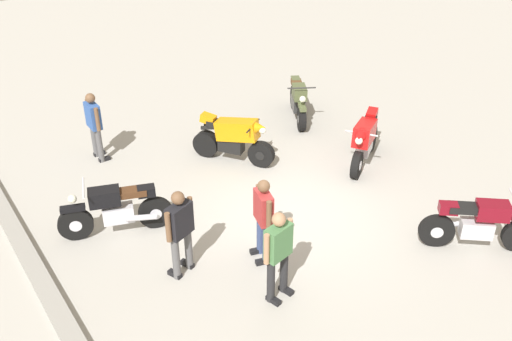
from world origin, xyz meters
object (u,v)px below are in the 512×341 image
(person_in_blue_shirt, at_px, (94,123))
(person_in_black_shirt, at_px, (180,229))
(motorcycle_red_sportbike, at_px, (365,139))
(person_in_red_shirt, at_px, (263,216))
(motorcycle_orange_sportbike, at_px, (234,137))
(motorcycle_olive_vintage, at_px, (298,101))
(motorcycle_maroon_cruiser, at_px, (480,224))
(motorcycle_black_cruiser, at_px, (116,209))
(person_in_green_shirt, at_px, (278,251))

(person_in_blue_shirt, bearing_deg, person_in_black_shirt, -93.47)
(motorcycle_red_sportbike, height_order, person_in_red_shirt, person_in_red_shirt)
(motorcycle_orange_sportbike, distance_m, person_in_blue_shirt, 3.11)
(motorcycle_olive_vintage, bearing_deg, person_in_black_shirt, -25.14)
(motorcycle_maroon_cruiser, height_order, motorcycle_red_sportbike, motorcycle_red_sportbike)
(motorcycle_black_cruiser, height_order, motorcycle_red_sportbike, motorcycle_red_sportbike)
(person_in_blue_shirt, height_order, person_in_red_shirt, person_in_blue_shirt)
(motorcycle_olive_vintage, distance_m, motorcycle_black_cruiser, 6.16)
(person_in_green_shirt, relative_size, person_in_red_shirt, 1.02)
(motorcycle_maroon_cruiser, relative_size, motorcycle_orange_sportbike, 0.97)
(motorcycle_orange_sportbike, xyz_separation_m, motorcycle_red_sportbike, (-1.73, -2.34, 0.00))
(motorcycle_black_cruiser, bearing_deg, motorcycle_red_sportbike, -167.38)
(motorcycle_orange_sportbike, xyz_separation_m, person_in_red_shirt, (-3.20, 1.44, 0.30))
(motorcycle_olive_vintage, relative_size, motorcycle_maroon_cruiser, 1.06)
(person_in_green_shirt, bearing_deg, motorcycle_orange_sportbike, 143.34)
(motorcycle_maroon_cruiser, xyz_separation_m, motorcycle_black_cruiser, (4.06, 5.13, 0.00))
(motorcycle_black_cruiser, bearing_deg, motorcycle_maroon_cruiser, 160.99)
(motorcycle_olive_vintage, height_order, motorcycle_orange_sportbike, motorcycle_orange_sportbike)
(motorcycle_orange_sportbike, relative_size, person_in_green_shirt, 1.07)
(motorcycle_black_cruiser, xyz_separation_m, person_in_black_shirt, (-1.69, -0.47, 0.40))
(motorcycle_olive_vintage, distance_m, motorcycle_red_sportbike, 2.68)
(motorcycle_red_sportbike, bearing_deg, motorcycle_orange_sportbike, -70.53)
(motorcycle_olive_vintage, relative_size, person_in_red_shirt, 1.11)
(motorcycle_maroon_cruiser, distance_m, person_in_black_shirt, 5.25)
(person_in_red_shirt, relative_size, person_in_black_shirt, 0.98)
(person_in_black_shirt, bearing_deg, person_in_blue_shirt, -24.66)
(motorcycle_black_cruiser, xyz_separation_m, motorcycle_red_sportbike, (-0.66, -5.59, 0.07))
(person_in_blue_shirt, bearing_deg, person_in_red_shirt, -77.98)
(motorcycle_maroon_cruiser, relative_size, person_in_black_shirt, 1.03)
(motorcycle_olive_vintage, height_order, motorcycle_red_sportbike, motorcycle_red_sportbike)
(motorcycle_black_cruiser, relative_size, motorcycle_red_sportbike, 1.17)
(motorcycle_olive_vintage, bearing_deg, motorcycle_maroon_cruiser, 23.73)
(motorcycle_maroon_cruiser, relative_size, motorcycle_black_cruiser, 0.83)
(motorcycle_red_sportbike, xyz_separation_m, person_in_blue_shirt, (3.55, 4.84, 0.31))
(person_in_red_shirt, bearing_deg, motorcycle_maroon_cruiser, 165.60)
(person_in_blue_shirt, bearing_deg, motorcycle_black_cruiser, -104.49)
(person_in_blue_shirt, relative_size, person_in_red_shirt, 1.01)
(motorcycle_red_sportbike, relative_size, person_in_red_shirt, 1.08)
(motorcycle_red_sportbike, bearing_deg, motorcycle_olive_vintage, -129.02)
(motorcycle_maroon_cruiser, xyz_separation_m, person_in_green_shirt, (1.01, 3.68, 0.39))
(person_in_red_shirt, bearing_deg, person_in_blue_shirt, -62.33)
(motorcycle_maroon_cruiser, bearing_deg, motorcycle_olive_vintage, 123.90)
(motorcycle_maroon_cruiser, xyz_separation_m, motorcycle_red_sportbike, (3.40, -0.46, 0.07))
(motorcycle_red_sportbike, distance_m, person_in_blue_shirt, 6.01)
(person_in_green_shirt, bearing_deg, motorcycle_olive_vintage, 126.15)
(motorcycle_red_sportbike, height_order, person_in_blue_shirt, person_in_blue_shirt)
(motorcycle_orange_sportbike, xyz_separation_m, person_in_green_shirt, (-4.12, 1.80, 0.32))
(motorcycle_olive_vintage, relative_size, motorcycle_red_sportbike, 1.03)
(motorcycle_red_sportbike, bearing_deg, person_in_green_shirt, -4.10)
(person_in_green_shirt, relative_size, person_in_blue_shirt, 1.01)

